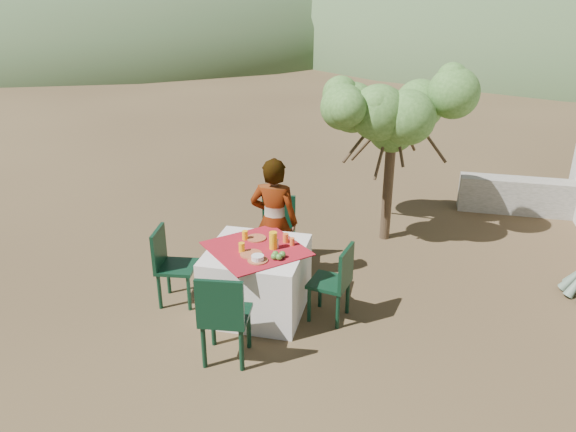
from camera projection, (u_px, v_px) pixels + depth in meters
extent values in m
plane|color=#3A291A|center=(264.00, 297.00, 6.52)|extent=(160.00, 160.00, 0.00)
cube|color=silver|center=(257.00, 280.00, 6.14)|extent=(1.02, 1.02, 0.75)
cube|color=#AA1825|center=(256.00, 249.00, 5.99)|extent=(1.30, 1.30, 0.01)
cylinder|color=black|center=(263.00, 257.00, 6.97)|extent=(0.04, 0.04, 0.45)
cylinder|color=black|center=(290.00, 258.00, 6.95)|extent=(0.04, 0.04, 0.45)
cylinder|color=black|center=(266.00, 245.00, 7.28)|extent=(0.04, 0.04, 0.45)
cylinder|color=black|center=(292.00, 246.00, 7.26)|extent=(0.04, 0.04, 0.45)
cube|color=black|center=(278.00, 235.00, 7.02)|extent=(0.48, 0.48, 0.04)
cube|color=black|center=(279.00, 212.00, 7.11)|extent=(0.42, 0.11, 0.44)
cylinder|color=black|center=(249.00, 327.00, 5.55)|extent=(0.05, 0.05, 0.48)
cylinder|color=black|center=(213.00, 324.00, 5.59)|extent=(0.05, 0.05, 0.48)
cylinder|color=black|center=(241.00, 349.00, 5.22)|extent=(0.05, 0.05, 0.48)
cylinder|color=black|center=(204.00, 346.00, 5.26)|extent=(0.05, 0.05, 0.48)
cube|color=black|center=(226.00, 315.00, 5.31)|extent=(0.49, 0.49, 0.04)
cube|color=black|center=(220.00, 303.00, 5.03)|extent=(0.45, 0.09, 0.47)
cylinder|color=black|center=(189.00, 293.00, 6.19)|extent=(0.04, 0.04, 0.44)
cylinder|color=black|center=(196.00, 278.00, 6.50)|extent=(0.04, 0.04, 0.44)
cylinder|color=black|center=(159.00, 291.00, 6.22)|extent=(0.04, 0.04, 0.44)
cylinder|color=black|center=(168.00, 276.00, 6.53)|extent=(0.04, 0.04, 0.44)
cube|color=black|center=(177.00, 267.00, 6.27)|extent=(0.46, 0.46, 0.04)
cube|color=black|center=(159.00, 247.00, 6.20)|extent=(0.09, 0.41, 0.43)
cylinder|color=black|center=(320.00, 290.00, 6.26)|extent=(0.04, 0.04, 0.43)
cylinder|color=black|center=(309.00, 304.00, 5.99)|extent=(0.04, 0.04, 0.43)
cylinder|color=black|center=(348.00, 296.00, 6.14)|extent=(0.04, 0.04, 0.43)
cylinder|color=black|center=(338.00, 311.00, 5.86)|extent=(0.04, 0.04, 0.43)
cube|color=black|center=(329.00, 283.00, 5.98)|extent=(0.47, 0.47, 0.04)
cube|color=black|center=(346.00, 267.00, 5.82)|extent=(0.11, 0.40, 0.42)
imported|color=#8C6651|center=(274.00, 222.00, 6.58)|extent=(0.57, 0.38, 1.56)
cylinder|color=#473623|center=(388.00, 185.00, 7.70)|extent=(0.14, 0.14, 1.60)
sphere|color=#356023|center=(392.00, 128.00, 7.39)|extent=(0.68, 0.68, 0.68)
sphere|color=#356023|center=(443.00, 118.00, 7.19)|extent=(0.64, 0.64, 0.64)
sphere|color=#356023|center=(351.00, 115.00, 7.57)|extent=(0.59, 0.59, 0.59)
sphere|color=#356023|center=(405.00, 102.00, 7.84)|extent=(0.62, 0.62, 0.62)
sphere|color=#356023|center=(395.00, 135.00, 6.84)|extent=(0.55, 0.55, 0.55)
cube|color=gray|center=(546.00, 198.00, 8.70)|extent=(2.60, 0.35, 0.55)
ellipsoid|color=#3D5A32|center=(123.00, 33.00, 37.17)|extent=(40.00, 40.00, 16.00)
ellipsoid|color=gray|center=(368.00, 16.00, 53.93)|extent=(60.00, 60.00, 24.00)
cylinder|color=brown|center=(256.00, 238.00, 6.20)|extent=(0.22, 0.22, 0.01)
cylinder|color=brown|center=(251.00, 254.00, 5.84)|extent=(0.23, 0.23, 0.01)
cylinder|color=#FBAC0F|center=(245.00, 235.00, 6.17)|extent=(0.06, 0.06, 0.10)
cylinder|color=#FBAC0F|center=(242.00, 247.00, 5.89)|extent=(0.06, 0.06, 0.10)
cylinder|color=#FBAC0F|center=(273.00, 240.00, 5.94)|extent=(0.09, 0.09, 0.19)
cylinder|color=brown|center=(258.00, 260.00, 5.72)|extent=(0.21, 0.21, 0.01)
cylinder|color=silver|center=(258.00, 258.00, 5.71)|extent=(0.13, 0.13, 0.05)
cylinder|color=orange|center=(292.00, 242.00, 6.04)|extent=(0.05, 0.05, 0.08)
cylinder|color=orange|center=(286.00, 238.00, 6.10)|extent=(0.06, 0.06, 0.10)
cube|color=silver|center=(275.00, 244.00, 5.98)|extent=(0.08, 0.05, 0.09)
sphere|color=#437D2D|center=(275.00, 254.00, 5.78)|extent=(0.07, 0.07, 0.07)
sphere|color=#437D2D|center=(282.00, 254.00, 5.77)|extent=(0.07, 0.07, 0.07)
sphere|color=#437D2D|center=(279.00, 257.00, 5.72)|extent=(0.07, 0.07, 0.07)
sphere|color=#437D2D|center=(274.00, 256.00, 5.73)|extent=(0.07, 0.07, 0.07)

